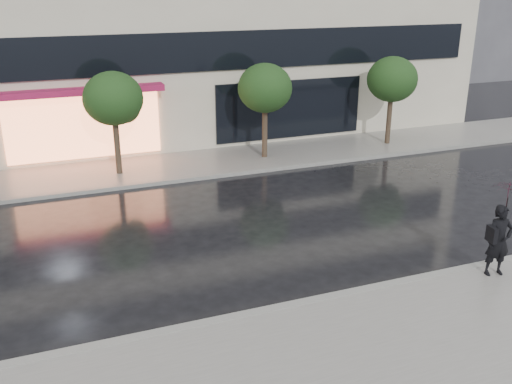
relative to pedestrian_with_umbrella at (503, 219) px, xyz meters
name	(u,v)px	position (x,y,z in m)	size (l,w,h in m)	color
ground	(302,283)	(-4.64, 1.50, -1.60)	(120.00, 120.00, 0.00)	black
sidewalk_near	(372,356)	(-4.64, -1.75, -1.54)	(60.00, 4.50, 0.12)	slate
sidewalk_far	(194,164)	(-4.64, 11.75, -1.54)	(60.00, 3.50, 0.12)	slate
curb_near	(321,300)	(-4.64, 0.50, -1.53)	(60.00, 0.25, 0.14)	gray
curb_far	(206,177)	(-4.64, 10.00, -1.53)	(60.00, 0.25, 0.14)	gray
tree_mid_west	(115,100)	(-7.58, 11.54, 1.32)	(2.20, 2.20, 3.99)	#33261C
tree_mid_east	(266,90)	(-1.58, 11.54, 1.32)	(2.20, 2.20, 3.99)	#33261C
tree_far_east	(393,81)	(4.42, 11.54, 1.32)	(2.20, 2.20, 3.99)	#33261C
pedestrian_with_umbrella	(503,219)	(0.00, 0.00, 0.00)	(0.96, 0.98, 2.43)	black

